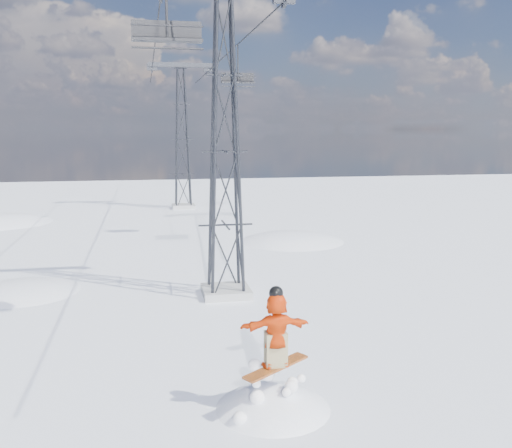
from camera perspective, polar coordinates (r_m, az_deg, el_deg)
name	(u,v)px	position (r m, az deg, el deg)	size (l,w,h in m)	color
ground	(239,388)	(14.63, -1.72, -16.12)	(120.00, 120.00, 0.00)	white
snow_terrain	(109,389)	(37.87, -14.49, -15.69)	(39.00, 37.00, 22.00)	white
lift_tower_near	(225,152)	(21.24, -3.13, 7.16)	(5.20, 1.80, 11.43)	#999999
lift_tower_far	(182,140)	(46.13, -7.40, 8.33)	(5.20, 1.80, 11.43)	#999999
haul_cables	(196,46)	(32.97, -6.07, 17.31)	(4.46, 51.00, 0.06)	black
lift_chair_near	(167,33)	(16.70, -8.89, 18.37)	(1.93, 0.56, 2.40)	black
lift_chair_mid	(238,79)	(32.16, -1.84, 14.31)	(1.83, 0.53, 2.27)	black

